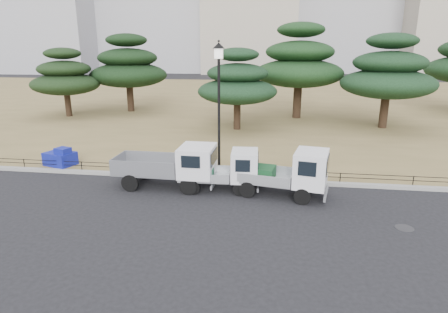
% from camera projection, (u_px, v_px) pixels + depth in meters
% --- Properties ---
extents(ground, '(220.00, 220.00, 0.00)m').
position_uv_depth(ground, '(217.00, 203.00, 14.40)').
color(ground, black).
extents(lawn, '(120.00, 56.00, 0.15)m').
position_uv_depth(lawn, '(259.00, 100.00, 43.50)').
color(lawn, olive).
rests_on(lawn, ground).
extents(curb, '(120.00, 0.25, 0.16)m').
position_uv_depth(curb, '(226.00, 179.00, 16.85)').
color(curb, gray).
rests_on(curb, ground).
extents(truck_large, '(4.26, 1.76, 1.85)m').
position_uv_depth(truck_large, '(171.00, 164.00, 15.82)').
color(truck_large, black).
rests_on(truck_large, ground).
extents(truck_kei_front, '(3.31, 1.56, 1.71)m').
position_uv_depth(truck_kei_front, '(225.00, 171.00, 15.54)').
color(truck_kei_front, black).
rests_on(truck_kei_front, ground).
extents(truck_kei_rear, '(3.90, 2.20, 1.93)m').
position_uv_depth(truck_kei_rear, '(287.00, 173.00, 14.89)').
color(truck_kei_rear, black).
rests_on(truck_kei_rear, ground).
extents(street_lamp, '(0.52, 0.52, 5.83)m').
position_uv_depth(street_lamp, '(219.00, 88.00, 16.08)').
color(street_lamp, black).
rests_on(street_lamp, lawn).
extents(pipe_fence, '(38.00, 0.04, 0.40)m').
position_uv_depth(pipe_fence, '(226.00, 170.00, 16.90)').
color(pipe_fence, black).
rests_on(pipe_fence, lawn).
extents(tarp_pile, '(1.63, 1.39, 0.92)m').
position_uv_depth(tarp_pile, '(60.00, 158.00, 18.55)').
color(tarp_pile, '#131C96').
rests_on(tarp_pile, lawn).
extents(manhole, '(0.60, 0.60, 0.01)m').
position_uv_depth(manhole, '(404.00, 228.00, 12.37)').
color(manhole, '#2D2D30').
rests_on(manhole, ground).
extents(pine_west_far, '(5.66, 5.66, 5.72)m').
position_uv_depth(pine_west_far, '(65.00, 77.00, 31.49)').
color(pine_west_far, black).
rests_on(pine_west_far, lawn).
extents(pine_west_near, '(6.95, 6.95, 6.95)m').
position_uv_depth(pine_west_near, '(128.00, 67.00, 33.95)').
color(pine_west_near, black).
rests_on(pine_west_near, lawn).
extents(pine_center_left, '(5.60, 5.60, 5.69)m').
position_uv_depth(pine_center_left, '(237.00, 83.00, 26.17)').
color(pine_center_left, black).
rests_on(pine_center_left, lawn).
extents(pine_center_right, '(7.23, 7.23, 7.67)m').
position_uv_depth(pine_center_right, '(299.00, 64.00, 30.40)').
color(pine_center_right, black).
rests_on(pine_center_right, lawn).
extents(pine_east_near, '(6.62, 6.62, 6.69)m').
position_uv_depth(pine_east_near, '(388.00, 74.00, 26.56)').
color(pine_east_near, black).
rests_on(pine_east_near, lawn).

